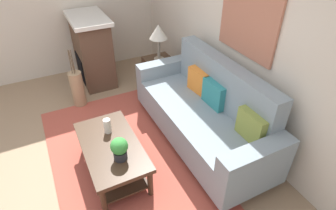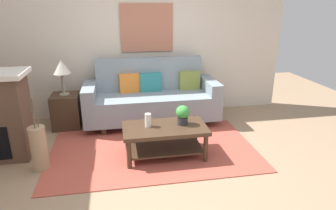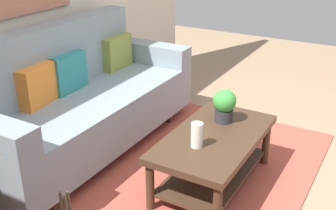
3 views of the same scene
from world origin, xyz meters
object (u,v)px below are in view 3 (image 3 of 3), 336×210
Objects in this scene: throw_pillow_teal at (68,73)px; throw_pillow_orange at (38,85)px; couch at (82,102)px; throw_pillow_olive at (117,52)px; tabletop_vase at (197,135)px; coffee_table at (214,149)px; potted_plant_tabletop at (224,105)px.

throw_pillow_orange is at bearing 180.00° from throw_pillow_teal.
couch is 0.74m from throw_pillow_olive.
throw_pillow_teal is 1.34m from tabletop_vase.
throw_pillow_orange reaches higher than coffee_table.
tabletop_vase is at bearing 179.49° from potted_plant_tabletop.
throw_pillow_olive is 1.37× the size of potted_plant_tabletop.
coffee_table is at bearing -88.89° from couch.
potted_plant_tabletop is (0.25, 0.03, 0.26)m from coffee_table.
couch is at bearing 102.73° from potted_plant_tabletop.
couch is 2.01× the size of coffee_table.
coffee_table is 6.18× the size of tabletop_vase.
couch is 6.15× the size of throw_pillow_teal.
throw_pillow_teal is at bearing 180.00° from throw_pillow_olive.
throw_pillow_teal is at bearing 0.00° from throw_pillow_orange.
throw_pillow_teal is at bearing 81.71° from tabletop_vase.
tabletop_vase is (-0.19, -1.19, 0.09)m from couch.
throw_pillow_olive is 1.55m from coffee_table.
throw_pillow_orange is 1.00× the size of throw_pillow_olive.
throw_pillow_orange is 1.46m from potted_plant_tabletop.
potted_plant_tabletop is at bearing -0.51° from tabletop_vase.
tabletop_vase is (-0.22, 0.04, 0.20)m from coffee_table.
throw_pillow_teal is 1.37× the size of potted_plant_tabletop.
throw_pillow_teal is 1.00× the size of throw_pillow_olive.
couch is 1.23m from coffee_table.
throw_pillow_teal is at bearing 91.01° from coffee_table.
tabletop_vase is (-0.19, -1.31, -0.16)m from throw_pillow_teal.
couch is at bearing -20.05° from throw_pillow_orange.
throw_pillow_olive is at bearing 0.00° from throw_pillow_orange.
tabletop_vase is (-0.88, -1.31, -0.16)m from throw_pillow_olive.
throw_pillow_olive is at bearing 72.35° from potted_plant_tabletop.
throw_pillow_orange and throw_pillow_olive have the same top height.
coffee_table is at bearing -74.77° from throw_pillow_orange.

